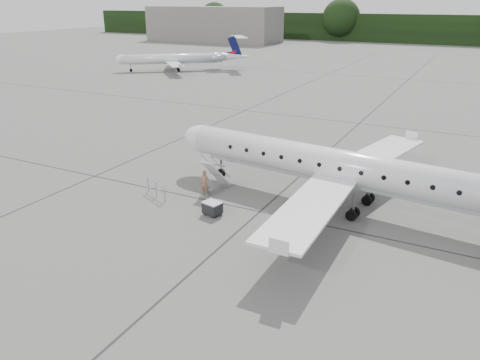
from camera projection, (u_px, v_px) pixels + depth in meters
The scene contains 9 objects.
ground at pixel (320, 275), 21.54m from camera, with size 320.00×320.00×0.00m, color #5B5B58.
treeline at pixel (471, 30), 127.85m from camera, with size 260.00×4.00×8.00m, color black.
terminal_building at pixel (213, 24), 140.88m from camera, with size 40.00×14.00×10.00m, color slate.
main_regional_jet at pixel (350, 152), 27.25m from camera, with size 27.72×19.96×7.11m, color silver, non-canonical shape.
airstair at pixel (216, 174), 30.77m from camera, with size 0.85×2.13×2.23m, color silver, non-canonical shape.
passenger at pixel (205, 183), 29.93m from camera, with size 0.62×0.41×1.71m, color #88634A.
safety_railing at pixel (156, 189), 29.92m from camera, with size 2.20×0.08×1.00m, color gray, non-canonical shape.
baggage_cart at pixel (212, 208), 27.40m from camera, with size 0.99×0.80×0.86m, color black, non-canonical shape.
bg_regional_left at pixel (173, 54), 82.44m from camera, with size 22.25×16.02×5.84m, color silver, non-canonical shape.
Camera 1 is at (5.20, -18.16, 11.83)m, focal length 35.00 mm.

